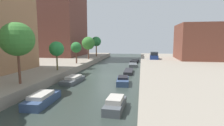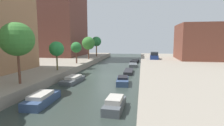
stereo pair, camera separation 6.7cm
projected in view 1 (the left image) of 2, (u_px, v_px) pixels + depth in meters
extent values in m
plane|color=#2D3833|center=(106.00, 76.00, 26.25)|extent=(84.00, 84.00, 0.00)
cube|color=gray|center=(15.00, 69.00, 28.63)|extent=(20.00, 64.00, 1.00)
cube|color=gray|center=(216.00, 76.00, 23.75)|extent=(20.00, 64.00, 1.00)
cube|color=brown|center=(61.00, 3.00, 46.56)|extent=(10.00, 13.16, 27.89)
cube|color=brown|center=(201.00, 42.00, 38.70)|extent=(10.00, 10.09, 7.67)
cylinder|color=brown|center=(19.00, 67.00, 17.15)|extent=(0.24, 0.24, 3.18)
sphere|color=#397730|center=(17.00, 39.00, 16.80)|extent=(3.20, 3.20, 3.20)
cylinder|color=#4E4A28|center=(57.00, 62.00, 24.85)|extent=(0.21, 0.21, 2.30)
sphere|color=#28823D|center=(57.00, 49.00, 24.61)|extent=(2.05, 2.05, 2.05)
cylinder|color=brown|center=(76.00, 57.00, 32.22)|extent=(0.25, 0.25, 2.23)
sphere|color=#297333|center=(76.00, 47.00, 31.99)|extent=(1.94, 1.94, 1.94)
cylinder|color=brown|center=(88.00, 53.00, 39.46)|extent=(0.29, 0.29, 2.52)
sphere|color=#35762E|center=(88.00, 43.00, 39.17)|extent=(2.84, 2.84, 2.84)
cylinder|color=brown|center=(96.00, 51.00, 46.29)|extent=(0.28, 0.28, 2.98)
sphere|color=#28753B|center=(96.00, 41.00, 45.98)|extent=(2.50, 2.50, 2.50)
cube|color=navy|center=(154.00, 57.00, 40.16)|extent=(1.99, 4.56, 0.83)
cube|color=#1E2328|center=(154.00, 54.00, 39.72)|extent=(1.69, 2.53, 0.77)
cube|color=#33476B|center=(43.00, 100.00, 14.63)|extent=(1.64, 4.03, 0.65)
cube|color=#B2ADA3|center=(41.00, 95.00, 14.39)|extent=(1.35, 2.23, 0.30)
cube|color=#4C5156|center=(73.00, 80.00, 22.06)|extent=(1.91, 4.23, 0.48)
cube|color=#B2ADA3|center=(73.00, 77.00, 22.15)|extent=(1.53, 2.36, 0.30)
cube|color=#4C5156|center=(115.00, 106.00, 13.36)|extent=(1.46, 3.24, 0.63)
cube|color=#B2ADA3|center=(115.00, 99.00, 13.29)|extent=(1.19, 1.80, 0.36)
cube|color=#33476B|center=(123.00, 81.00, 21.14)|extent=(1.61, 3.39, 0.66)
cube|color=black|center=(123.00, 77.00, 21.27)|extent=(1.30, 1.89, 0.25)
cube|color=#232328|center=(129.00, 72.00, 28.16)|extent=(1.31, 4.58, 0.51)
cube|color=#4C5156|center=(133.00, 65.00, 35.27)|extent=(1.69, 3.64, 0.57)
cube|color=#232328|center=(134.00, 61.00, 41.44)|extent=(1.92, 4.20, 0.53)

